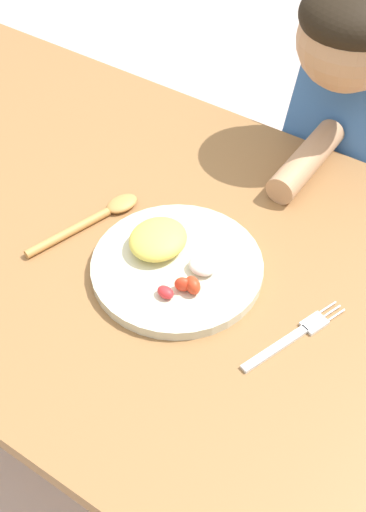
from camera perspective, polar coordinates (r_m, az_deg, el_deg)
name	(u,v)px	position (r m, az deg, el deg)	size (l,w,h in m)	color
ground_plane	(157,435)	(1.64, -2.29, -15.14)	(8.00, 8.00, 0.00)	beige
dining_table	(147,285)	(1.18, -3.08, -2.47)	(1.46, 0.78, 0.67)	olive
plate	(174,262)	(1.04, -0.76, -0.56)	(0.27, 0.27, 0.05)	beige
fork	(294,336)	(0.98, 9.50, -6.82)	(0.08, 0.19, 0.01)	silver
spoon	(97,217)	(1.13, -7.40, 3.35)	(0.09, 0.22, 0.02)	#C68A48
person	(333,169)	(1.42, 12.74, 7.28)	(0.20, 0.37, 0.97)	#443F5D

